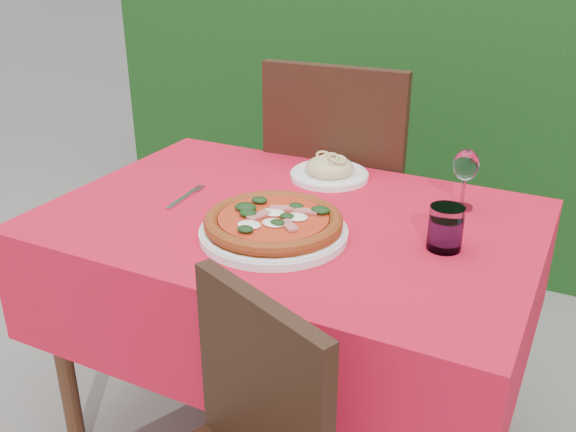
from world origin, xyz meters
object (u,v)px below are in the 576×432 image
at_px(pasta_plate, 329,171).
at_px(pizza_plate, 274,225).
at_px(wine_glass, 466,167).
at_px(fork, 182,199).
at_px(chair_far, 342,189).
at_px(water_glass, 445,230).

bearing_deg(pasta_plate, pizza_plate, -84.82).
height_order(wine_glass, fork, wine_glass).
height_order(chair_far, pizza_plate, chair_far).
xyz_separation_m(chair_far, water_glass, (0.49, -0.58, 0.19)).
distance_m(pasta_plate, fork, 0.45).
xyz_separation_m(water_glass, fork, (-0.72, -0.04, -0.04)).
distance_m(pizza_plate, fork, 0.35).
bearing_deg(pizza_plate, fork, 165.45).
height_order(pizza_plate, fork, pizza_plate).
relative_size(pizza_plate, wine_glass, 2.19).
bearing_deg(pizza_plate, chair_far, 98.55).
relative_size(chair_far, pasta_plate, 4.48).
xyz_separation_m(chair_far, pasta_plate, (0.07, -0.28, 0.17)).
height_order(pizza_plate, water_glass, water_glass).
height_order(pasta_plate, water_glass, water_glass).
bearing_deg(water_glass, pasta_plate, 144.49).
bearing_deg(pizza_plate, water_glass, 17.97).
bearing_deg(wine_glass, chair_far, 145.52).
bearing_deg(pasta_plate, fork, -130.84).
bearing_deg(water_glass, chair_far, 130.21).
height_order(chair_far, water_glass, chair_far).
relative_size(chair_far, water_glass, 9.90).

